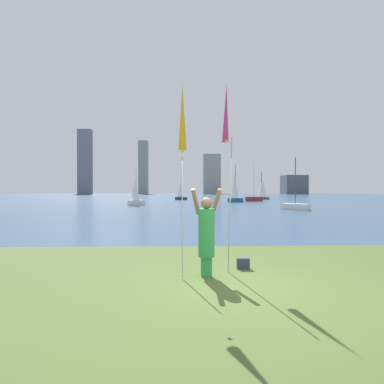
# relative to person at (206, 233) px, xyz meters

# --- Properties ---
(ground) EXTENTS (120.00, 138.00, 0.12)m
(ground) POSITION_rel_person_xyz_m (0.63, 50.15, -0.99)
(ground) COLOR #475B28
(person) EXTENTS (0.69, 0.51, 1.89)m
(person) POSITION_rel_person_xyz_m (0.00, 0.00, 0.00)
(person) COLOR green
(person) RESTS_ON ground
(kite_flag_left) EXTENTS (0.16, 1.16, 3.95)m
(kite_flag_left) POSITION_rel_person_xyz_m (-0.51, -0.56, 2.28)
(kite_flag_left) COLOR #B2B2B7
(kite_flag_left) RESTS_ON ground
(kite_flag_right) EXTENTS (0.16, 1.12, 4.29)m
(kite_flag_right) POSITION_rel_person_xyz_m (0.51, 0.70, 2.61)
(kite_flag_right) COLOR #B2B2B7
(kite_flag_right) RESTS_ON ground
(bag) EXTENTS (0.29, 0.14, 0.25)m
(bag) POSITION_rel_person_xyz_m (0.91, 0.64, -0.80)
(bag) COLOR #33384C
(bag) RESTS_ON ground
(sailboat_0) EXTENTS (2.32, 3.08, 4.80)m
(sailboat_0) POSITION_rel_person_xyz_m (13.60, 50.70, 0.86)
(sailboat_0) COLOR brown
(sailboat_0) RESTS_ON ground
(sailboat_1) EXTENTS (2.59, 1.07, 5.78)m
(sailboat_1) POSITION_rel_person_xyz_m (10.08, 41.31, -0.50)
(sailboat_1) COLOR maroon
(sailboat_1) RESTS_ON ground
(sailboat_2) EXTENTS (2.24, 1.81, 5.20)m
(sailboat_2) POSITION_rel_person_xyz_m (6.85, 38.60, 1.02)
(sailboat_2) COLOR #2D6084
(sailboat_2) RESTS_ON ground
(sailboat_3) EXTENTS (2.19, 2.55, 4.64)m
(sailboat_3) POSITION_rel_person_xyz_m (9.55, 22.09, -0.61)
(sailboat_3) COLOR white
(sailboat_3) RESTS_ON ground
(sailboat_4) EXTENTS (1.81, 1.84, 4.06)m
(sailboat_4) POSITION_rel_person_xyz_m (-5.49, 29.24, 0.38)
(sailboat_4) COLOR white
(sailboat_4) RESTS_ON ground
(sailboat_6) EXTENTS (2.03, 1.12, 3.87)m
(sailboat_6) POSITION_rel_person_xyz_m (-0.65, 48.09, 0.35)
(sailboat_6) COLOR #333D51
(sailboat_6) RESTS_ON ground
(skyline_tower_0) EXTENTS (4.51, 3.02, 21.88)m
(skyline_tower_0) POSITION_rel_person_xyz_m (-33.24, 107.66, 10.01)
(skyline_tower_0) COLOR slate
(skyline_tower_0) RESTS_ON ground
(skyline_tower_1) EXTENTS (3.03, 4.78, 18.19)m
(skyline_tower_1) POSITION_rel_person_xyz_m (-13.58, 108.72, 8.17)
(skyline_tower_1) COLOR gray
(skyline_tower_1) RESTS_ON ground
(skyline_tower_2) EXTENTS (5.90, 5.00, 13.58)m
(skyline_tower_2) POSITION_rel_person_xyz_m (9.92, 107.69, 5.86)
(skyline_tower_2) COLOR gray
(skyline_tower_2) RESTS_ON ground
(skyline_tower_3) EXTENTS (7.44, 7.41, 6.37)m
(skyline_tower_3) POSITION_rel_person_xyz_m (38.09, 106.04, 2.26)
(skyline_tower_3) COLOR #565B66
(skyline_tower_3) RESTS_ON ground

